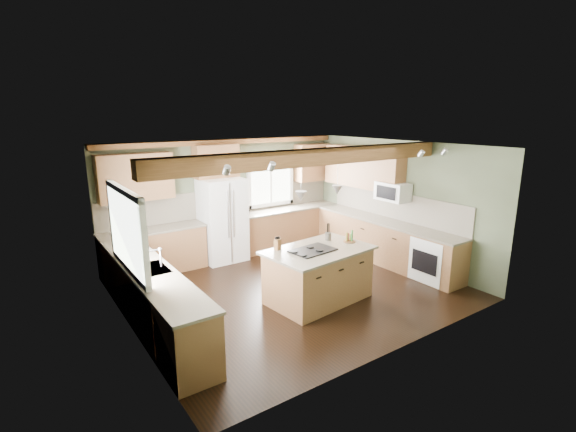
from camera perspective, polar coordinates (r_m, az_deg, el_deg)
floor at (r=7.80m, az=0.30°, el=-9.88°), size 5.60×5.60×0.00m
ceiling at (r=7.15m, az=0.33°, el=9.54°), size 5.60×5.60×0.00m
wall_back at (r=9.47m, az=-8.41°, el=2.54°), size 5.60×0.00×5.60m
wall_left at (r=6.26m, az=-21.22°, el=-4.21°), size 0.00×5.00×5.00m
wall_right at (r=9.22m, az=14.71°, el=1.92°), size 0.00×5.00×5.00m
ceiling_beam at (r=6.64m, az=3.60°, el=8.05°), size 5.55×0.26×0.26m
soffit_trim at (r=9.22m, az=-8.40°, el=10.01°), size 5.55×0.20×0.10m
backsplash_back at (r=9.48m, az=-8.35°, el=1.99°), size 5.58×0.03×0.58m
backsplash_right at (r=9.26m, az=14.38°, el=1.42°), size 0.03×3.70×0.58m
base_cab_back_left at (r=8.79m, az=-17.84°, el=-4.70°), size 2.02×0.60×0.88m
counter_back_left at (r=8.66m, az=-18.07°, el=-1.81°), size 2.06×0.64×0.04m
base_cab_back_right at (r=10.16m, az=0.06°, el=-1.53°), size 2.62×0.60×0.88m
counter_back_right at (r=10.04m, az=0.06°, el=1.00°), size 2.66×0.64×0.04m
base_cab_left at (r=6.67m, az=-18.14°, el=-10.74°), size 0.60×3.70×0.88m
counter_left at (r=6.50m, az=-18.45°, el=-7.04°), size 0.64×3.74×0.04m
base_cab_right at (r=9.25m, az=12.93°, el=-3.45°), size 0.60×3.70×0.88m
counter_right at (r=9.12m, az=13.09°, el=-0.70°), size 0.64×3.74×0.04m
upper_cab_back_left at (r=8.52m, az=-20.13°, el=5.00°), size 1.40×0.35×0.90m
upper_cab_over_fridge at (r=9.06m, az=-9.81°, el=7.41°), size 0.96×0.35×0.70m
upper_cab_right at (r=9.59m, az=10.18°, el=6.55°), size 0.35×2.20×0.90m
upper_cab_back_corner at (r=10.44m, az=3.35°, el=7.32°), size 0.90×0.35×0.90m
window_left at (r=6.24m, az=-21.36°, el=-1.88°), size 0.04×1.60×1.05m
window_back at (r=9.96m, az=-2.47°, el=4.70°), size 1.10×0.04×1.00m
sink at (r=6.50m, az=-18.45°, el=-7.00°), size 0.50×0.65×0.03m
faucet at (r=6.50m, az=-17.03°, el=-5.53°), size 0.02×0.02×0.28m
dishwasher at (r=5.57m, az=-13.95°, el=-15.72°), size 0.60×0.60×0.84m
oven at (r=8.48m, az=19.38°, el=-5.59°), size 0.60×0.72×0.84m
microwave at (r=8.98m, az=14.13°, el=3.26°), size 0.40×0.70×0.38m
pendant_left at (r=6.52m, az=1.77°, el=2.72°), size 0.18×0.18×0.16m
pendant_right at (r=7.10m, az=6.75°, el=3.56°), size 0.18×0.18×0.16m
refrigerator at (r=9.10m, az=-8.94°, el=-0.54°), size 0.90×0.74×1.80m
island at (r=7.21m, az=4.15°, el=-8.15°), size 1.77×1.19×0.88m
island_top at (r=7.05m, az=4.22°, el=-4.68°), size 1.89×1.32×0.04m
cooktop at (r=6.95m, az=3.41°, el=-4.69°), size 0.77×0.56×0.02m
knife_block at (r=6.98m, az=-1.44°, el=-3.90°), size 0.13×0.11×0.18m
utensil_crock at (r=7.53m, az=5.50°, el=-2.77°), size 0.12×0.12×0.14m
bottle_tray at (r=7.47m, az=8.43°, el=-2.77°), size 0.25×0.25×0.20m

